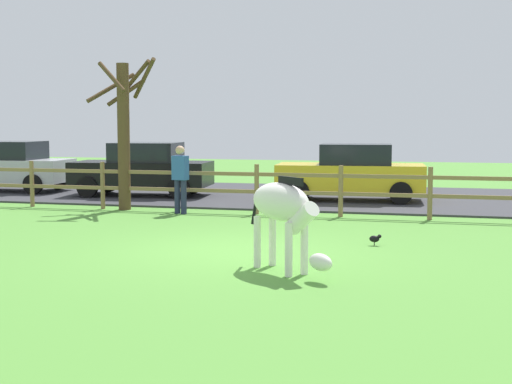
{
  "coord_description": "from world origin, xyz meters",
  "views": [
    {
      "loc": [
        3.58,
        -11.83,
        2.19
      ],
      "look_at": [
        0.05,
        1.44,
        0.88
      ],
      "focal_mm": 51.23,
      "sensor_mm": 36.0,
      "label": 1
    }
  ],
  "objects_px": {
    "bare_tree": "(124,127)",
    "visitor_near_fence": "(180,176)",
    "parked_car_silver": "(7,166)",
    "crow_on_grass": "(375,239)",
    "parked_car_yellow": "(352,172)",
    "parked_car_black": "(143,169)",
    "zebra": "(284,209)"
  },
  "relations": [
    {
      "from": "parked_car_black",
      "to": "bare_tree",
      "type": "bearing_deg",
      "value": -74.84
    },
    {
      "from": "zebra",
      "to": "visitor_near_fence",
      "type": "bearing_deg",
      "value": 122.81
    },
    {
      "from": "parked_car_black",
      "to": "parked_car_yellow",
      "type": "xyz_separation_m",
      "value": [
        6.11,
        0.22,
        0.0
      ]
    },
    {
      "from": "zebra",
      "to": "visitor_near_fence",
      "type": "distance_m",
      "value": 7.23
    },
    {
      "from": "zebra",
      "to": "bare_tree",
      "type": "bearing_deg",
      "value": 130.43
    },
    {
      "from": "crow_on_grass",
      "to": "parked_car_silver",
      "type": "distance_m",
      "value": 14.09
    },
    {
      "from": "parked_car_silver",
      "to": "visitor_near_fence",
      "type": "bearing_deg",
      "value": -26.93
    },
    {
      "from": "parked_car_black",
      "to": "crow_on_grass",
      "type": "bearing_deg",
      "value": -42.49
    },
    {
      "from": "bare_tree",
      "to": "zebra",
      "type": "relative_size",
      "value": 2.42
    },
    {
      "from": "bare_tree",
      "to": "parked_car_yellow",
      "type": "xyz_separation_m",
      "value": [
        5.32,
        3.15,
        -1.23
      ]
    },
    {
      "from": "parked_car_yellow",
      "to": "visitor_near_fence",
      "type": "height_order",
      "value": "visitor_near_fence"
    },
    {
      "from": "parked_car_silver",
      "to": "crow_on_grass",
      "type": "bearing_deg",
      "value": -30.13
    },
    {
      "from": "crow_on_grass",
      "to": "parked_car_yellow",
      "type": "relative_size",
      "value": 0.05
    },
    {
      "from": "crow_on_grass",
      "to": "visitor_near_fence",
      "type": "bearing_deg",
      "value": 145.6
    },
    {
      "from": "bare_tree",
      "to": "visitor_near_fence",
      "type": "height_order",
      "value": "bare_tree"
    },
    {
      "from": "crow_on_grass",
      "to": "parked_car_black",
      "type": "height_order",
      "value": "parked_car_black"
    },
    {
      "from": "bare_tree",
      "to": "parked_car_yellow",
      "type": "relative_size",
      "value": 0.92
    },
    {
      "from": "crow_on_grass",
      "to": "parked_car_silver",
      "type": "xyz_separation_m",
      "value": [
        -12.17,
        7.07,
        0.72
      ]
    },
    {
      "from": "zebra",
      "to": "parked_car_yellow",
      "type": "xyz_separation_m",
      "value": [
        -0.28,
        9.72,
        -0.08
      ]
    },
    {
      "from": "parked_car_black",
      "to": "parked_car_yellow",
      "type": "relative_size",
      "value": 1.0
    },
    {
      "from": "zebra",
      "to": "parked_car_yellow",
      "type": "distance_m",
      "value": 9.72
    },
    {
      "from": "crow_on_grass",
      "to": "bare_tree",
      "type": "bearing_deg",
      "value": 149.64
    },
    {
      "from": "zebra",
      "to": "parked_car_silver",
      "type": "bearing_deg",
      "value": 138.77
    },
    {
      "from": "crow_on_grass",
      "to": "visitor_near_fence",
      "type": "xyz_separation_m",
      "value": [
        -4.99,
        3.42,
        0.78
      ]
    },
    {
      "from": "zebra",
      "to": "parked_car_silver",
      "type": "distance_m",
      "value": 14.76
    },
    {
      "from": "parked_car_black",
      "to": "parked_car_silver",
      "type": "relative_size",
      "value": 1.01
    },
    {
      "from": "parked_car_black",
      "to": "parked_car_silver",
      "type": "bearing_deg",
      "value": 177.14
    },
    {
      "from": "parked_car_yellow",
      "to": "parked_car_silver",
      "type": "bearing_deg",
      "value": 179.94
    },
    {
      "from": "bare_tree",
      "to": "visitor_near_fence",
      "type": "distance_m",
      "value": 2.09
    },
    {
      "from": "parked_car_black",
      "to": "visitor_near_fence",
      "type": "xyz_separation_m",
      "value": [
        2.47,
        -3.41,
        0.06
      ]
    },
    {
      "from": "crow_on_grass",
      "to": "parked_car_yellow",
      "type": "distance_m",
      "value": 7.22
    },
    {
      "from": "parked_car_yellow",
      "to": "crow_on_grass",
      "type": "bearing_deg",
      "value": -79.18
    }
  ]
}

